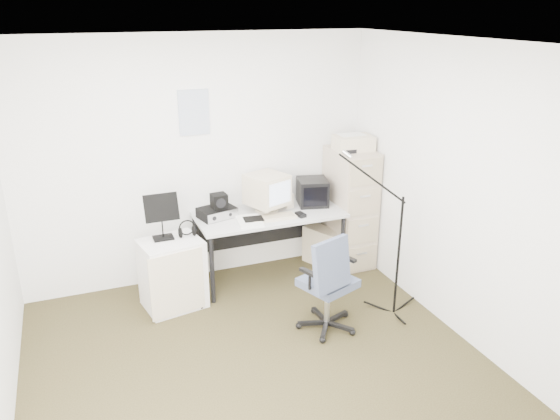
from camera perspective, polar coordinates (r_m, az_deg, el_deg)
name	(u,v)px	position (r m, az deg, el deg)	size (l,w,h in m)	color
floor	(260,369)	(4.56, -2.12, -16.28)	(3.60, 3.60, 0.01)	#2F2915
ceiling	(255,43)	(3.65, -2.66, 16.99)	(3.60, 3.60, 0.01)	white
wall_back	(198,162)	(5.58, -8.53, 5.03)	(3.60, 0.02, 2.50)	white
wall_front	(395,370)	(2.51, 11.95, -16.06)	(3.60, 0.02, 2.50)	white
wall_right	(461,194)	(4.79, 18.39, 1.56)	(0.02, 3.60, 2.50)	white
wall_calendar	(194,112)	(5.45, -8.99, 10.04)	(0.30, 0.02, 0.44)	white
filing_cabinet	(350,207)	(6.02, 7.28, 0.26)	(0.40, 0.60, 1.30)	#C3AB8E
printer	(353,143)	(5.79, 7.68, 6.96)	(0.40, 0.27, 0.15)	beige
desk	(270,245)	(5.73, -1.10, -3.73)	(1.50, 0.70, 0.73)	silver
crt_monitor	(267,193)	(5.58, -1.39, 1.78)	(0.35, 0.37, 0.39)	beige
crt_tv	(312,192)	(5.80, 3.41, 1.91)	(0.30, 0.32, 0.28)	black
desk_speaker	(289,200)	(5.73, 0.94, 1.01)	(0.08, 0.08, 0.15)	beige
keyboard	(273,218)	(5.44, -0.71, -0.79)	(0.45, 0.16, 0.03)	beige
mouse	(301,215)	(5.50, 2.17, -0.49)	(0.07, 0.12, 0.04)	black
radio_receiver	(217,212)	(5.50, -6.62, -0.26)	(0.35, 0.25, 0.10)	black
radio_speaker	(219,201)	(5.45, -6.39, 0.94)	(0.15, 0.14, 0.15)	black
papers	(250,221)	(5.37, -3.19, -1.15)	(0.23, 0.32, 0.02)	white
pc_tower	(323,247)	(6.10, 4.53, -3.83)	(0.20, 0.45, 0.42)	beige
office_chair	(328,281)	(4.82, 5.04, -7.38)	(0.54, 0.54, 0.94)	#50596E
side_cart	(173,274)	(5.31, -11.17, -6.54)	(0.55, 0.44, 0.68)	white
music_stand	(161,216)	(5.15, -12.28, -0.61)	(0.31, 0.17, 0.46)	black
headphones	(187,231)	(5.23, -9.68, -2.15)	(0.17, 0.17, 0.03)	black
mic_stand	(400,239)	(5.03, 12.41, -2.95)	(0.02, 0.02, 1.51)	black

